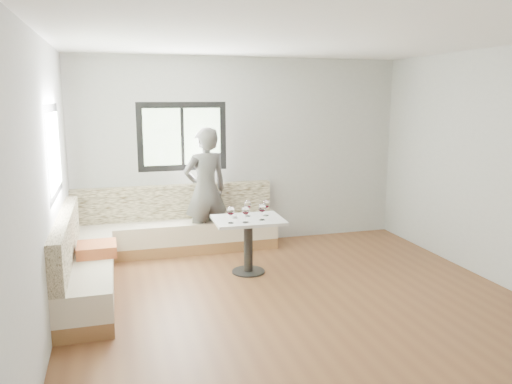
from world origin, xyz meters
TOP-DOWN VIEW (x-y plane):
  - room at (-0.08, 0.08)m, footprint 5.01×5.01m
  - banquette at (-1.59, 1.63)m, footprint 2.90×2.80m
  - table at (-0.28, 1.10)m, footprint 0.88×0.70m
  - person at (-0.64, 2.14)m, footprint 0.74×0.58m
  - olive_ramekin at (-0.46, 1.19)m, footprint 0.10×0.10m
  - wine_glass_a at (-0.55, 0.93)m, footprint 0.10×0.10m
  - wine_glass_b at (-0.37, 0.91)m, footprint 0.10×0.10m
  - wine_glass_c at (-0.14, 0.98)m, footprint 0.10×0.10m
  - wine_glass_d at (-0.26, 1.23)m, footprint 0.10×0.10m
  - wine_glass_e at (-0.02, 1.19)m, footprint 0.10×0.10m

SIDE VIEW (x-z plane):
  - banquette at x=-1.59m, z-range -0.14..0.81m
  - table at x=-0.28m, z-range 0.18..0.89m
  - olive_ramekin at x=-0.46m, z-range 0.71..0.75m
  - wine_glass_a at x=-0.55m, z-range 0.75..0.97m
  - wine_glass_b at x=-0.37m, z-range 0.75..0.97m
  - wine_glass_c at x=-0.14m, z-range 0.75..0.97m
  - wine_glass_d at x=-0.26m, z-range 0.75..0.97m
  - wine_glass_e at x=-0.02m, z-range 0.75..0.97m
  - person at x=-0.64m, z-range 0.00..1.81m
  - room at x=-0.08m, z-range 0.01..2.82m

